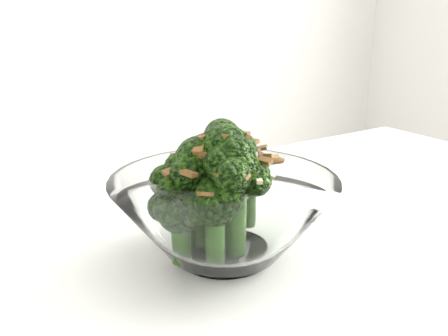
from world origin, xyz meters
name	(u,v)px	position (x,y,z in m)	size (l,w,h in m)	color
broccoli_dish	(222,208)	(0.03, 0.16, 0.80)	(0.21, 0.21, 0.13)	white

